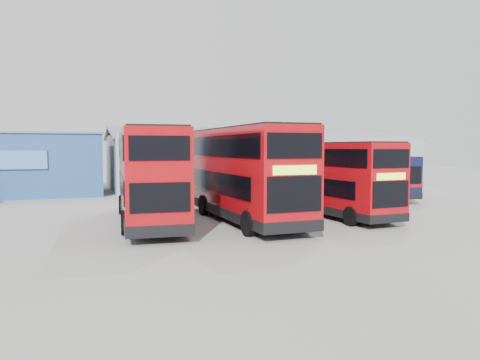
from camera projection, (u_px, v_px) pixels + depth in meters
ground_plane at (266, 217)px, 26.28m from camera, size 120.00×120.00×0.00m
office_block at (24, 164)px, 38.35m from camera, size 12.30×8.32×5.12m
maintenance_shed at (263, 160)px, 47.57m from camera, size 30.50×12.00×5.89m
double_decker_left at (149, 177)px, 23.83m from camera, size 3.57×11.59×4.83m
double_decker_centre at (244, 175)px, 24.66m from camera, size 3.20×11.78×4.95m
double_decker_right at (331, 179)px, 26.72m from camera, size 3.09×10.09×4.21m
single_decker_blue at (364, 176)px, 37.64m from camera, size 4.44×12.37×3.29m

